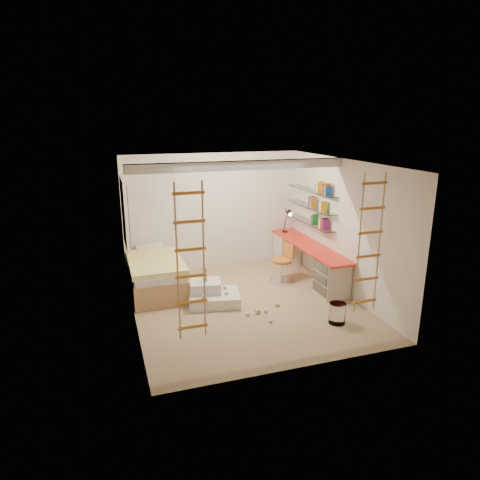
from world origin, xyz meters
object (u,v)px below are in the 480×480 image
object	(u,v)px
desk	(308,260)
swivel_chair	(283,268)
bed	(155,274)
play_platform	(212,295)

from	to	relation	value
desk	swivel_chair	xyz separation A→B (m)	(-0.61, -0.05, -0.10)
bed	swivel_chair	distance (m)	2.62
swivel_chair	play_platform	distance (m)	1.80
desk	swivel_chair	distance (m)	0.62
bed	desk	bearing A→B (deg)	-6.49
bed	play_platform	world-z (taller)	bed
bed	swivel_chair	bearing A→B (deg)	-9.14
bed	swivel_chair	xyz separation A→B (m)	(2.59, -0.42, -0.03)
desk	bed	world-z (taller)	desk
desk	play_platform	distance (m)	2.40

